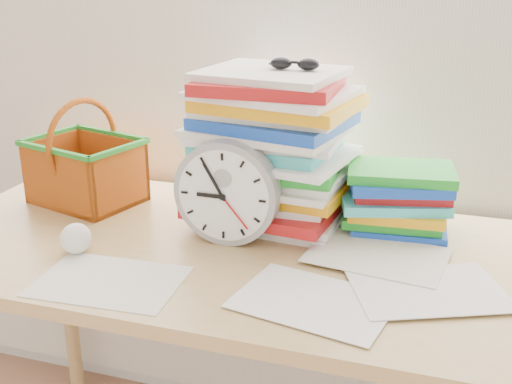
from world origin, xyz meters
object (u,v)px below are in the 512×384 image
(desk, at_px, (228,276))
(paper_stack, at_px, (274,148))
(book_stack, at_px, (401,200))
(basket, at_px, (84,152))
(clock, at_px, (227,193))

(desk, xyz_separation_m, paper_stack, (0.05, 0.17, 0.26))
(book_stack, bearing_deg, paper_stack, -175.05)
(desk, distance_m, paper_stack, 0.31)
(paper_stack, height_order, basket, paper_stack)
(desk, height_order, book_stack, book_stack)
(desk, relative_size, paper_stack, 3.85)
(paper_stack, relative_size, basket, 1.37)
(book_stack, bearing_deg, clock, -153.67)
(clock, height_order, basket, basket)
(paper_stack, xyz_separation_m, book_stack, (0.30, 0.03, -0.10))
(desk, xyz_separation_m, book_stack, (0.35, 0.20, 0.15))
(clock, bearing_deg, paper_stack, 68.11)
(paper_stack, xyz_separation_m, basket, (-0.50, -0.02, -0.05))
(paper_stack, distance_m, book_stack, 0.32)
(paper_stack, height_order, book_stack, paper_stack)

